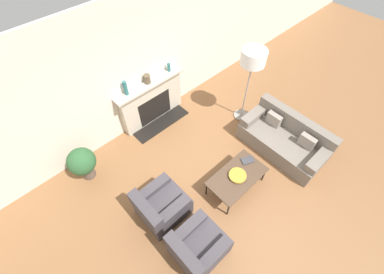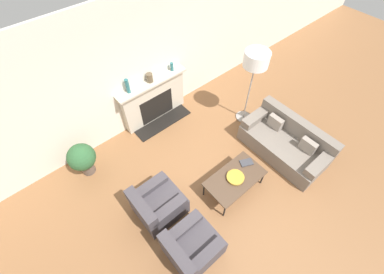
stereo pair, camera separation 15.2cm
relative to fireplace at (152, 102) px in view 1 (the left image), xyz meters
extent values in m
plane|color=brown|center=(-0.13, -2.67, -0.53)|extent=(18.00, 18.00, 0.00)
cube|color=silver|center=(-0.13, 0.14, 0.92)|extent=(18.00, 0.06, 2.90)
cube|color=beige|center=(0.00, 0.01, -0.01)|extent=(1.57, 0.20, 1.03)
cube|color=black|center=(0.00, -0.07, -0.15)|extent=(0.86, 0.04, 0.67)
cube|color=black|center=(0.00, -0.27, -0.52)|extent=(1.41, 0.40, 0.02)
cube|color=beige|center=(0.00, -0.02, 0.53)|extent=(1.69, 0.28, 0.05)
cube|color=slate|center=(1.45, -2.63, -0.33)|extent=(0.87, 1.80, 0.40)
cube|color=slate|center=(1.80, -2.63, 0.07)|extent=(0.20, 1.80, 0.38)
cube|color=slate|center=(1.45, -1.84, -0.04)|extent=(0.80, 0.22, 0.18)
cube|color=slate|center=(1.45, -3.42, -0.04)|extent=(0.80, 0.22, 0.18)
cube|color=gray|center=(1.58, -2.23, 0.01)|extent=(0.12, 0.32, 0.28)
cube|color=gray|center=(1.58, -3.04, 0.01)|extent=(0.12, 0.32, 0.28)
cube|color=#423D42|center=(-1.34, -2.96, -0.30)|extent=(0.81, 0.74, 0.45)
cube|color=#423D42|center=(-1.66, -2.96, 0.08)|extent=(0.18, 0.74, 0.31)
cube|color=#423D42|center=(-1.34, -3.24, -0.02)|extent=(0.73, 0.18, 0.12)
cube|color=#423D42|center=(-1.34, -2.68, -0.02)|extent=(0.73, 0.18, 0.12)
cube|color=#423D42|center=(-1.34, -2.01, -0.30)|extent=(0.81, 0.74, 0.45)
cube|color=#423D42|center=(-1.66, -2.01, 0.08)|extent=(0.18, 0.74, 0.31)
cube|color=#423D42|center=(-1.34, -2.29, -0.02)|extent=(0.73, 0.18, 0.12)
cube|color=#423D42|center=(-1.34, -1.73, -0.02)|extent=(0.73, 0.18, 0.12)
cube|color=#4C3828|center=(0.01, -2.57, -0.11)|extent=(1.13, 0.64, 0.03)
cylinder|color=black|center=(-0.51, -2.85, -0.33)|extent=(0.03, 0.03, 0.40)
cylinder|color=black|center=(0.54, -2.85, -0.33)|extent=(0.03, 0.03, 0.40)
cylinder|color=black|center=(-0.51, -2.29, -0.33)|extent=(0.03, 0.03, 0.40)
cylinder|color=black|center=(0.54, -2.29, -0.33)|extent=(0.03, 0.03, 0.40)
cylinder|color=#BC8E2D|center=(0.01, -2.58, -0.09)|extent=(0.12, 0.12, 0.01)
cylinder|color=#BC8E2D|center=(0.01, -2.58, -0.06)|extent=(0.33, 0.33, 0.04)
cube|color=#38383D|center=(0.42, -2.48, -0.08)|extent=(0.29, 0.24, 0.02)
cylinder|color=gray|center=(1.60, -1.40, -0.51)|extent=(0.36, 0.36, 0.03)
cylinder|color=gray|center=(1.60, -1.40, 0.26)|extent=(0.03, 0.03, 1.53)
cylinder|color=white|center=(1.60, -1.40, 1.14)|extent=(0.51, 0.51, 0.31)
cylinder|color=#28666B|center=(-0.54, 0.01, 0.72)|extent=(0.08, 0.08, 0.32)
cylinder|color=brown|center=(-0.01, 0.01, 0.65)|extent=(0.14, 0.14, 0.19)
cylinder|color=#28666B|center=(0.57, 0.01, 0.65)|extent=(0.07, 0.07, 0.19)
cylinder|color=brown|center=(-1.97, -0.36, -0.39)|extent=(0.26, 0.26, 0.27)
sphere|color=#2D5B33|center=(-1.97, -0.36, -0.02)|extent=(0.54, 0.54, 0.54)
camera|label=1|loc=(-2.22, -3.73, 4.13)|focal=24.00mm
camera|label=2|loc=(-2.11, -3.83, 4.13)|focal=24.00mm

